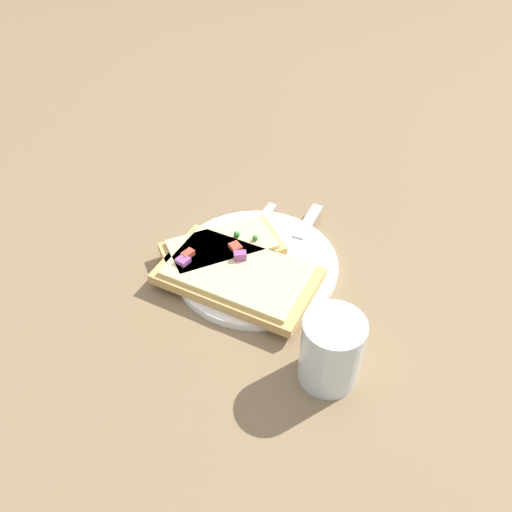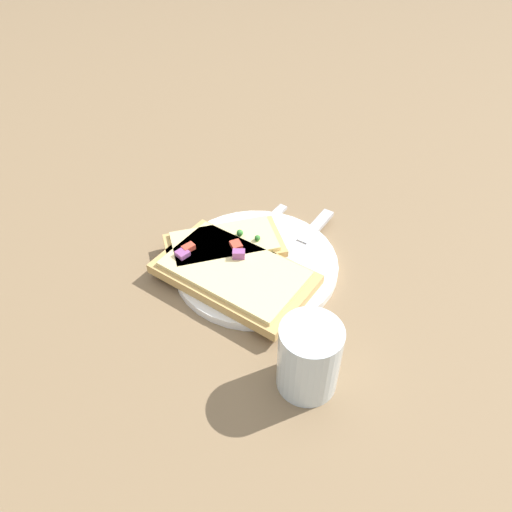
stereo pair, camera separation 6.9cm
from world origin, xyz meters
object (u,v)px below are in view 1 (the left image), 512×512
knife (295,243)px  pizza_slice_corner (222,248)px  drinking_glass (331,350)px  plate (256,264)px  fork (239,246)px  pizza_slice_main (238,274)px

knife → pizza_slice_corner: size_ratio=1.11×
drinking_glass → plate: bearing=-178.2°
knife → pizza_slice_corner: pizza_slice_corner is taller
fork → pizza_slice_main: size_ratio=0.70×
knife → pizza_slice_main: pizza_slice_main is taller
fork → pizza_slice_main: pizza_slice_main is taller
pizza_slice_main → pizza_slice_corner: bearing=-39.5°
plate → fork: (-0.04, -0.01, 0.01)m
plate → knife: knife is taller
pizza_slice_corner → fork: bearing=4.4°
fork → drinking_glass: (0.23, 0.02, 0.03)m
plate → knife: bearing=99.2°
drinking_glass → knife: bearing=163.7°
fork → knife: size_ratio=0.90×
pizza_slice_main → drinking_glass: 0.18m
plate → drinking_glass: 0.20m
knife → pizza_slice_corner: bearing=-54.0°
plate → pizza_slice_main: size_ratio=0.97×
pizza_slice_corner → drinking_glass: size_ratio=1.80×
drinking_glass → fork: bearing=-175.8°
fork → pizza_slice_main: bearing=26.7°
fork → pizza_slice_corner: pizza_slice_corner is taller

